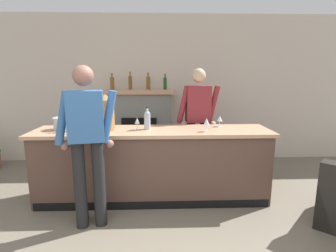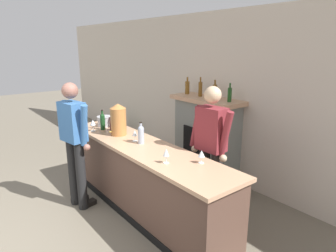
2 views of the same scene
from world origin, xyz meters
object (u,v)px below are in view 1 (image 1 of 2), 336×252
at_px(person_bartender, 198,121).
at_px(ice_bucket_steel, 62,123).
at_px(wine_bottle_cabernet_heavy, 147,119).
at_px(wine_bottle_port_short, 80,118).
at_px(wine_bottle_merlot_tall, 73,120).
at_px(wine_glass_back_row, 137,121).
at_px(wine_bottle_burgundy_dark, 86,120).
at_px(fireplace_stone, 140,126).
at_px(person_customer, 87,141).
at_px(wine_glass_front_left, 207,122).
at_px(copper_dispenser, 105,112).
at_px(wine_glass_front_right, 220,119).
at_px(wine_glass_near_bucket, 68,123).

height_order(person_bartender, ice_bucket_steel, person_bartender).
bearing_deg(wine_bottle_cabernet_heavy, wine_bottle_port_short, 173.30).
xyz_separation_m(wine_bottle_merlot_tall, wine_glass_back_row, (0.80, 0.08, -0.03)).
height_order(wine_bottle_port_short, wine_bottle_burgundy_dark, wine_bottle_port_short).
relative_size(fireplace_stone, person_customer, 0.97).
relative_size(wine_bottle_merlot_tall, wine_glass_front_left, 1.82).
relative_size(fireplace_stone, ice_bucket_steel, 7.26).
height_order(wine_bottle_cabernet_heavy, wine_bottle_burgundy_dark, wine_bottle_cabernet_heavy).
distance_m(copper_dispenser, ice_bucket_steel, 0.60).
distance_m(wine_bottle_merlot_tall, wine_bottle_cabernet_heavy, 0.93).
bearing_deg(wine_glass_back_row, wine_bottle_merlot_tall, -174.55).
relative_size(fireplace_stone, wine_glass_front_right, 11.52).
bearing_deg(wine_glass_back_row, wine_glass_front_left, -9.41).
bearing_deg(copper_dispenser, wine_bottle_merlot_tall, -171.92).
bearing_deg(wine_bottle_merlot_tall, copper_dispenser, 8.08).
bearing_deg(wine_bottle_burgundy_dark, wine_bottle_cabernet_heavy, -0.50).
distance_m(wine_bottle_merlot_tall, wine_glass_front_right, 1.93).
xyz_separation_m(wine_bottle_port_short, wine_bottle_cabernet_heavy, (0.90, -0.11, -0.01)).
bearing_deg(copper_dispenser, wine_bottle_burgundy_dark, 170.91).
bearing_deg(wine_glass_front_right, person_bartender, 121.49).
bearing_deg(wine_bottle_merlot_tall, fireplace_stone, 64.47).
relative_size(person_customer, wine_glass_front_right, 11.84).
relative_size(copper_dispenser, wine_glass_back_row, 2.99).
xyz_separation_m(fireplace_stone, person_customer, (-0.40, -2.10, 0.27)).
bearing_deg(wine_bottle_merlot_tall, wine_glass_near_bucket, -94.17).
distance_m(wine_bottle_port_short, wine_glass_front_left, 1.67).
bearing_deg(person_customer, wine_bottle_port_short, 110.62).
xyz_separation_m(person_bartender, wine_glass_near_bucket, (-1.68, -0.79, 0.11)).
height_order(fireplace_stone, person_customer, person_customer).
bearing_deg(wine_glass_back_row, person_bartender, 32.51).
bearing_deg(ice_bucket_steel, wine_glass_front_right, 3.28).
bearing_deg(wine_glass_front_left, person_customer, -159.36).
bearing_deg(person_customer, wine_bottle_merlot_tall, 119.17).
bearing_deg(wine_bottle_burgundy_dark, wine_bottle_port_short, 135.13).
relative_size(ice_bucket_steel, wine_glass_back_row, 1.53).
height_order(fireplace_stone, wine_bottle_cabernet_heavy, fireplace_stone).
height_order(person_customer, ice_bucket_steel, person_customer).
xyz_separation_m(wine_bottle_cabernet_heavy, wine_glass_front_right, (0.99, 0.15, -0.03)).
bearing_deg(wine_glass_front_left, person_bartender, 90.43).
height_order(ice_bucket_steel, wine_glass_near_bucket, wine_glass_near_bucket).
distance_m(person_customer, ice_bucket_steel, 0.86).
height_order(person_bartender, wine_glass_front_left, person_bartender).
height_order(person_bartender, wine_glass_near_bucket, person_bartender).
height_order(person_bartender, wine_bottle_merlot_tall, person_bartender).
distance_m(person_bartender, ice_bucket_steel, 1.92).
bearing_deg(wine_bottle_burgundy_dark, wine_glass_front_right, 4.43).
bearing_deg(wine_glass_front_left, wine_bottle_burgundy_dark, 173.78).
distance_m(wine_bottle_port_short, wine_glass_near_bucket, 0.36).
distance_m(person_bartender, wine_glass_front_right, 0.47).
distance_m(ice_bucket_steel, wine_bottle_merlot_tall, 0.22).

